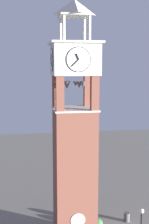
{
  "coord_description": "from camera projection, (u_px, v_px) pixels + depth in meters",
  "views": [
    {
      "loc": [
        -3.84,
        -22.98,
        14.03
      ],
      "look_at": [
        0.0,
        0.0,
        10.44
      ],
      "focal_mm": 50.57,
      "sensor_mm": 36.0,
      "label": 1
    }
  ],
  "objects": [
    {
      "name": "trash_bin",
      "position": [
        127.0,
        217.0,
        28.26
      ],
      "size": [
        0.52,
        0.52,
        0.8
      ],
      "primitive_type": "cylinder",
      "color": "#4C4C51",
      "rests_on": "ground"
    },
    {
      "name": "lamp_post",
      "position": [
        141.0,
        223.0,
        23.06
      ],
      "size": [
        0.36,
        0.36,
        3.58
      ],
      "color": "black",
      "rests_on": "ground"
    },
    {
      "name": "shrub_left_of_tower",
      "position": [
        98.0,
        223.0,
        27.04
      ],
      "size": [
        0.88,
        0.88,
        0.9
      ],
      "primitive_type": "ellipsoid",
      "color": "#336638",
      "rests_on": "ground"
    },
    {
      "name": "clock_tower",
      "position": [
        74.0,
        147.0,
        23.98
      ],
      "size": [
        3.64,
        3.64,
        18.79
      ],
      "color": "brown",
      "rests_on": "ground"
    },
    {
      "name": "shrub_behind_bench",
      "position": [
        74.0,
        214.0,
        28.82
      ],
      "size": [
        0.72,
        0.72,
        0.73
      ],
      "primitive_type": "ellipsoid",
      "color": "#336638",
      "rests_on": "ground"
    }
  ]
}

